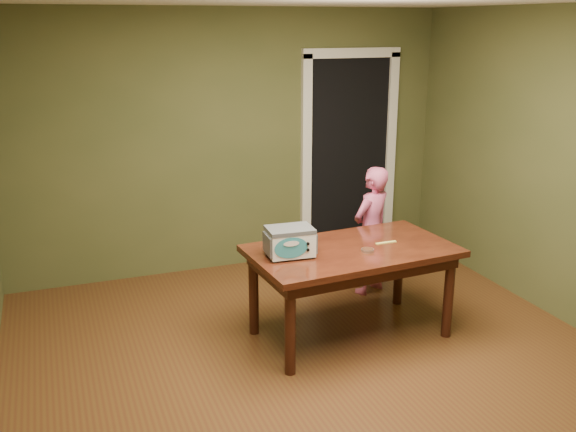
{
  "coord_description": "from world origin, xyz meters",
  "views": [
    {
      "loc": [
        -1.73,
        -3.63,
        2.45
      ],
      "look_at": [
        0.04,
        1.0,
        0.95
      ],
      "focal_mm": 40.0,
      "sensor_mm": 36.0,
      "label": 1
    }
  ],
  "objects": [
    {
      "name": "room_shell",
      "position": [
        0.0,
        0.0,
        1.71
      ],
      "size": [
        4.52,
        5.02,
        2.61
      ],
      "color": "brown",
      "rests_on": "ground"
    },
    {
      "name": "child",
      "position": [
        1.0,
        1.36,
        0.6
      ],
      "size": [
        0.52,
        0.45,
        1.21
      ],
      "primitive_type": "imported",
      "rotation": [
        0.0,
        0.0,
        3.57
      ],
      "color": "#CC5484",
      "rests_on": "floor"
    },
    {
      "name": "doorway",
      "position": [
        1.3,
        2.78,
        1.06
      ],
      "size": [
        1.1,
        0.66,
        2.25
      ],
      "color": "black",
      "rests_on": "ground"
    },
    {
      "name": "toy_oven",
      "position": [
        -0.09,
        0.63,
        0.87
      ],
      "size": [
        0.38,
        0.27,
        0.23
      ],
      "rotation": [
        0.0,
        0.0,
        -0.06
      ],
      "color": "#4C4F54",
      "rests_on": "dining_table"
    },
    {
      "name": "spatula",
      "position": [
        0.74,
        0.64,
        0.75
      ],
      "size": [
        0.18,
        0.03,
        0.01
      ],
      "primitive_type": "cube",
      "rotation": [
        0.0,
        0.0,
        0.01
      ],
      "color": "#E9E265",
      "rests_on": "dining_table"
    },
    {
      "name": "floor",
      "position": [
        0.0,
        0.0,
        0.0
      ],
      "size": [
        5.0,
        5.0,
        0.0
      ],
      "primitive_type": "plane",
      "color": "#563618",
      "rests_on": "ground"
    },
    {
      "name": "dining_table",
      "position": [
        0.43,
        0.63,
        0.65
      ],
      "size": [
        1.66,
        1.01,
        0.75
      ],
      "rotation": [
        0.0,
        0.0,
        0.07
      ],
      "color": "black",
      "rests_on": "floor"
    },
    {
      "name": "baking_pan",
      "position": [
        0.51,
        0.51,
        0.76
      ],
      "size": [
        0.1,
        0.1,
        0.02
      ],
      "color": "silver",
      "rests_on": "dining_table"
    }
  ]
}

